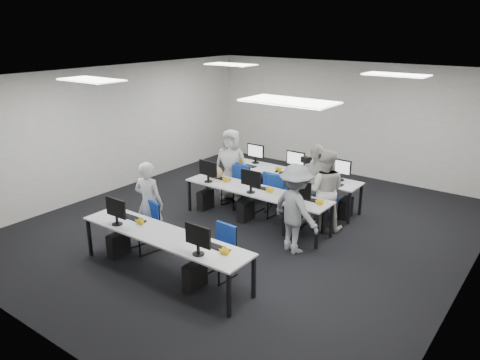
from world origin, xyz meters
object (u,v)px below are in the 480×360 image
Objects in this scene: chair_5 at (245,189)px; student_1 at (325,190)px; chair_4 at (315,213)px; photographer at (296,209)px; student_2 at (231,164)px; chair_2 at (236,193)px; chair_7 at (325,209)px; student_0 at (149,203)px; desk_front at (164,237)px; student_3 at (315,185)px; desk_mid at (256,192)px; chair_1 at (219,261)px; chair_0 at (145,235)px; chair_6 at (277,199)px; chair_3 at (266,202)px.

chair_5 is 0.56× the size of student_1.
photographer is at bearing -93.45° from chair_4.
chair_2 is at bearing -58.35° from student_2.
chair_7 is at bearing -16.92° from student_2.
chair_5 is at bearing -17.34° from student_2.
student_1 is (0.13, -0.32, 0.53)m from chair_7.
chair_7 is at bearing 70.45° from chair_4.
student_0 is at bearing 25.52° from student_1.
chair_7 is at bearing 72.67° from desk_front.
student_3 is (-0.14, -0.22, 0.56)m from chair_7.
student_1 is (1.23, 0.60, 0.14)m from desk_mid.
desk_front is 3.36m from chair_4.
chair_5 reaches higher than chair_1.
student_3 is (1.89, 0.14, 0.55)m from chair_2.
chair_6 is at bearing 86.31° from chair_0.
student_3 is at bearing 8.64° from chair_3.
student_0 is (-0.13, 0.25, 0.51)m from chair_0.
student_1 reaches higher than chair_7.
chair_2 is 1.97m from student_3.
chair_2 is at bearing 148.88° from desk_mid.
chair_0 is at bearing 54.10° from photographer.
chair_2 is 0.59× the size of student_0.
chair_5 is at bearing -104.94° from student_0.
chair_4 is at bearing -31.01° from chair_6.
photographer is at bearing -14.93° from chair_2.
chair_1 is 0.53× the size of student_1.
chair_4 is 0.59× the size of student_1.
desk_front is 3.47m from chair_6.
chair_2 is at bearing -105.06° from chair_5.
desk_mid is 3.49× the size of chair_5.
chair_1 is at bearing -110.12° from chair_4.
student_3 is at bearing 69.60° from chair_0.
student_3 reaches higher than desk_mid.
student_1 is at bearing -27.88° from chair_6.
student_3 is (0.98, -0.15, 0.56)m from chair_6.
student_3 is at bearing -42.39° from student_1.
chair_0 reaches higher than desk_mid.
photographer reaches higher than chair_7.
chair_5 reaches higher than desk_mid.
student_2 reaches higher than chair_1.
chair_6 is (0.91, 0.29, -0.02)m from chair_2.
chair_4 reaches higher than chair_3.
chair_4 is (1.99, 0.01, 0.01)m from chair_2.
student_0 is 3.30m from student_3.
student_0 reaches higher than chair_0.
student_2 is at bearing -163.59° from student_3.
student_0 reaches higher than chair_4.
desk_mid is 1.95× the size of student_2.
photographer reaches higher than chair_3.
chair_2 is 1.06× the size of chair_6.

